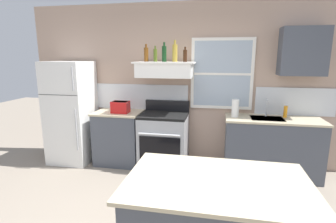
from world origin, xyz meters
The scene contains 16 objects.
back_wall centered at (0.03, 2.23, 1.35)m, with size 5.40×0.11×2.70m.
refrigerator centered at (-1.90, 1.84, 0.87)m, with size 0.70×0.72×1.75m.
counter_left_of_stove centered at (-1.05, 1.90, 0.46)m, with size 0.79×0.63×0.91m.
toaster centered at (-0.98, 1.83, 1.01)m, with size 0.30×0.20×0.19m.
stove_range centered at (-0.25, 1.86, 0.46)m, with size 0.76×0.69×1.09m.
range_hood_shelf centered at (-0.25, 1.96, 1.62)m, with size 0.96×0.52×0.24m.
bottle_amber_wine centered at (-0.57, 1.99, 1.86)m, with size 0.07×0.07×0.28m.
bottle_olive_oil_square centered at (-0.42, 2.01, 1.85)m, with size 0.06×0.06×0.25m.
bottle_dark_green_wine centered at (-0.25, 1.92, 1.87)m, with size 0.07×0.07×0.30m.
bottle_champagne_gold_foil centered at (-0.09, 1.98, 1.89)m, with size 0.08×0.08×0.33m.
bottle_brown_stout centered at (0.08, 1.91, 1.84)m, with size 0.06×0.06×0.23m.
counter_right_with_sink centered at (1.45, 1.90, 0.46)m, with size 1.43×0.63×0.91m.
sink_faucet centered at (1.35, 2.00, 1.08)m, with size 0.03×0.17×0.28m.
paper_towel_roll centered at (0.88, 1.90, 1.04)m, with size 0.11×0.11×0.27m, color white.
dish_soap_bottle centered at (1.63, 2.00, 1.00)m, with size 0.06×0.06×0.18m, color orange.
upper_cabinet_right centered at (1.80, 2.04, 1.90)m, with size 0.64×0.32×0.70m.
Camera 1 is at (0.62, -2.17, 1.83)m, focal length 27.76 mm.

